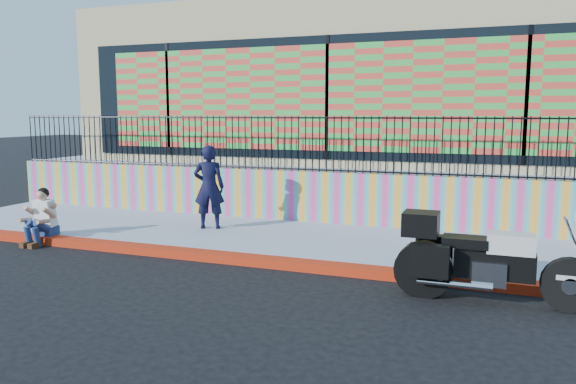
% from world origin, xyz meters
% --- Properties ---
extents(ground, '(90.00, 90.00, 0.00)m').
position_xyz_m(ground, '(0.00, 0.00, 0.00)').
color(ground, black).
rests_on(ground, ground).
extents(red_curb, '(16.00, 0.30, 0.15)m').
position_xyz_m(red_curb, '(0.00, 0.00, 0.07)').
color(red_curb, '#A11B0B').
rests_on(red_curb, ground).
extents(sidewalk, '(16.00, 3.00, 0.15)m').
position_xyz_m(sidewalk, '(0.00, 1.65, 0.07)').
color(sidewalk, '#929AB0').
rests_on(sidewalk, ground).
extents(mural_wall, '(16.00, 0.20, 1.10)m').
position_xyz_m(mural_wall, '(0.00, 3.25, 0.70)').
color(mural_wall, '#E93D8C').
rests_on(mural_wall, sidewalk).
extents(metal_fence, '(15.80, 0.04, 1.20)m').
position_xyz_m(metal_fence, '(0.00, 3.25, 1.85)').
color(metal_fence, black).
rests_on(metal_fence, mural_wall).
extents(elevated_platform, '(16.00, 10.00, 1.25)m').
position_xyz_m(elevated_platform, '(0.00, 8.35, 0.62)').
color(elevated_platform, '#929AB0').
rests_on(elevated_platform, ground).
extents(storefront_building, '(14.00, 8.06, 4.00)m').
position_xyz_m(storefront_building, '(0.00, 8.13, 3.25)').
color(storefront_building, '#C6B284').
rests_on(storefront_building, elevated_platform).
extents(police_motorcycle, '(2.52, 0.83, 1.57)m').
position_xyz_m(police_motorcycle, '(3.68, -0.65, 0.66)').
color(police_motorcycle, black).
rests_on(police_motorcycle, ground).
extents(police_officer, '(0.73, 0.60, 1.72)m').
position_xyz_m(police_officer, '(-1.80, 1.77, 1.01)').
color(police_officer, black).
rests_on(police_officer, sidewalk).
extents(seated_man, '(0.54, 0.71, 1.06)m').
position_xyz_m(seated_man, '(-4.46, -0.10, 0.45)').
color(seated_man, navy).
rests_on(seated_man, ground).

